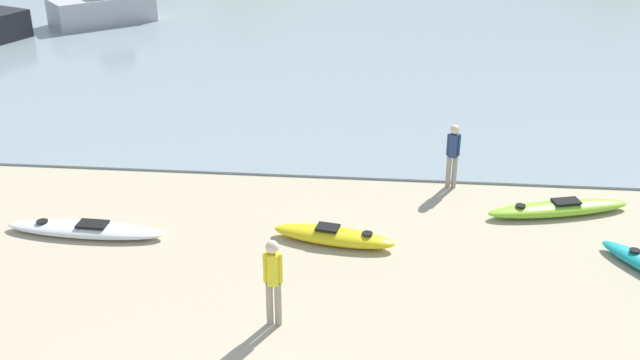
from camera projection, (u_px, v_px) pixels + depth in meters
The scene contains 6 objects.
kayak_on_sand_0 at pixel (558, 208), 17.11m from camera, with size 3.44×1.51×0.33m.
kayak_on_sand_2 at pixel (334, 236), 15.89m from camera, with size 2.73×1.13×0.38m.
kayak_on_sand_3 at pixel (85, 229), 16.24m from camera, with size 3.58×0.85×0.29m.
person_near_foreground at pixel (273, 278), 12.90m from camera, with size 0.34×0.25×1.69m.
person_near_waterline at pixel (453, 152), 18.10m from camera, with size 0.33×0.27×1.63m.
moored_boat_0 at pixel (103, 7), 34.23m from camera, with size 4.78×4.50×2.04m.
Camera 1 is at (1.90, -6.35, 7.89)m, focal length 42.00 mm.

